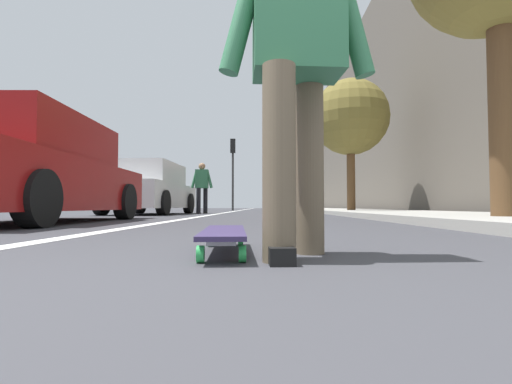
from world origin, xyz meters
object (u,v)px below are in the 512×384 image
at_px(skater_person, 297,51).
at_px(pedestrian_distant, 202,185).
at_px(skateboard, 224,234).
at_px(parked_car_mid, 150,190).
at_px(parked_car_near, 31,173).
at_px(street_tree_mid, 350,118).
at_px(traffic_light, 233,161).

relative_size(skater_person, pedestrian_distant, 1.00).
height_order(skateboard, parked_car_mid, parked_car_mid).
xyz_separation_m(skateboard, parked_car_near, (3.25, 3.10, 0.61)).
xyz_separation_m(parked_car_near, street_tree_mid, (7.78, -6.31, 2.66)).
height_order(skater_person, parked_car_mid, skater_person).
bearing_deg(skater_person, pedestrian_distant, 12.24).
distance_m(skateboard, parked_car_mid, 9.39).
bearing_deg(parked_car_near, parked_car_mid, 0.89).
bearing_deg(street_tree_mid, skateboard, 163.75).
bearing_deg(parked_car_mid, street_tree_mid, -70.90).
relative_size(parked_car_mid, traffic_light, 1.03).
relative_size(parked_car_near, traffic_light, 1.04).
distance_m(street_tree_mid, pedestrian_distant, 5.71).
distance_m(parked_car_mid, traffic_light, 10.54).
height_order(skateboard, parked_car_near, parked_car_near).
bearing_deg(traffic_light, pedestrian_distant, 178.76).
bearing_deg(traffic_light, skateboard, -175.04).
bearing_deg(street_tree_mid, parked_car_near, 140.94).
height_order(skater_person, street_tree_mid, street_tree_mid).
bearing_deg(skater_person, skateboard, 66.61).
bearing_deg(parked_car_near, street_tree_mid, -39.06).
bearing_deg(parked_car_mid, parked_car_near, -179.11).
bearing_deg(skater_person, parked_car_mid, 21.51).
distance_m(skateboard, street_tree_mid, 11.94).
height_order(parked_car_near, street_tree_mid, street_tree_mid).
xyz_separation_m(skateboard, parked_car_mid, (8.81, 3.18, 0.62)).
relative_size(traffic_light, pedestrian_distant, 2.50).
bearing_deg(pedestrian_distant, street_tree_mid, -78.05).
height_order(skater_person, parked_car_near, skater_person).
bearing_deg(parked_car_near, traffic_light, -5.24).
bearing_deg(street_tree_mid, traffic_light, 31.35).
bearing_deg(pedestrian_distant, skater_person, -167.76).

